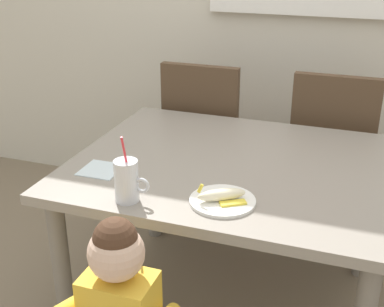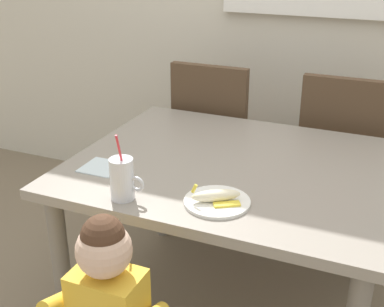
{
  "view_description": "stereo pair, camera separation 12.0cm",
  "coord_description": "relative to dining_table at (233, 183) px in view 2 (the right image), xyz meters",
  "views": [
    {
      "loc": [
        0.47,
        -1.82,
        1.58
      ],
      "look_at": [
        -0.14,
        -0.11,
        0.79
      ],
      "focal_mm": 47.41,
      "sensor_mm": 36.0,
      "label": 1
    },
    {
      "loc": [
        0.58,
        -1.78,
        1.58
      ],
      "look_at": [
        -0.14,
        -0.11,
        0.79
      ],
      "focal_mm": 47.41,
      "sensor_mm": 36.0,
      "label": 2
    }
  ],
  "objects": [
    {
      "name": "dining_table",
      "position": [
        0.0,
        0.0,
        0.0
      ],
      "size": [
        1.28,
        1.05,
        0.73
      ],
      "color": "gray",
      "rests_on": "ground"
    },
    {
      "name": "dining_chair_right",
      "position": [
        0.34,
        0.74,
        -0.09
      ],
      "size": [
        0.44,
        0.44,
        0.96
      ],
      "rotation": [
        0.0,
        0.0,
        3.14
      ],
      "color": "#4C3826",
      "rests_on": "ground"
    },
    {
      "name": "milk_cup",
      "position": [
        -0.26,
        -0.44,
        0.16
      ],
      "size": [
        0.13,
        0.08,
        0.25
      ],
      "color": "silver",
      "rests_on": "dining_table"
    },
    {
      "name": "paper_napkin",
      "position": [
        -0.47,
        -0.25,
        0.09
      ],
      "size": [
        0.15,
        0.15,
        0.0
      ],
      "primitive_type": "cube",
      "rotation": [
        0.0,
        0.0,
        0.01
      ],
      "color": "silver",
      "rests_on": "dining_table"
    },
    {
      "name": "peeled_banana",
      "position": [
        0.05,
        -0.35,
        0.12
      ],
      "size": [
        0.17,
        0.14,
        0.07
      ],
      "rotation": [
        0.0,
        0.0,
        0.56
      ],
      "color": "#F4EAC6",
      "rests_on": "snack_plate"
    },
    {
      "name": "snack_plate",
      "position": [
        0.05,
        -0.34,
        0.1
      ],
      "size": [
        0.23,
        0.23,
        0.01
      ],
      "primitive_type": "cylinder",
      "color": "white",
      "rests_on": "dining_table"
    },
    {
      "name": "ground_plane",
      "position": [
        0.0,
        0.0,
        -0.63
      ],
      "size": [
        24.0,
        24.0,
        0.0
      ],
      "primitive_type": "plane",
      "color": "#7A6B56"
    },
    {
      "name": "dining_chair_left",
      "position": [
        -0.35,
        0.72,
        -0.09
      ],
      "size": [
        0.44,
        0.45,
        0.96
      ],
      "rotation": [
        0.0,
        0.0,
        3.14
      ],
      "color": "#4C3826",
      "rests_on": "ground"
    },
    {
      "name": "toddler_standing",
      "position": [
        -0.15,
        -0.73,
        -0.11
      ],
      "size": [
        0.33,
        0.24,
        0.84
      ],
      "color": "#3F4760",
      "rests_on": "ground"
    }
  ]
}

